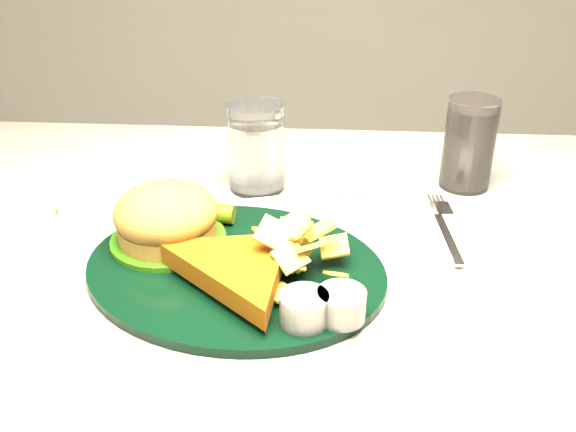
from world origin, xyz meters
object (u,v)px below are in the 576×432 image
water_glass (256,147)px  cola_glass (469,144)px  dinner_plate (234,244)px  fork_napkin (447,235)px

water_glass → cola_glass: (0.30, 0.03, 0.00)m
dinner_plate → fork_napkin: 0.27m
water_glass → cola_glass: bearing=5.3°
fork_napkin → cola_glass: bearing=69.0°
dinner_plate → cola_glass: size_ratio=2.64×
water_glass → fork_napkin: water_glass is taller
cola_glass → fork_napkin: 0.18m
cola_glass → fork_napkin: bearing=-106.7°
water_glass → cola_glass: 0.30m
water_glass → fork_napkin: bearing=-27.5°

